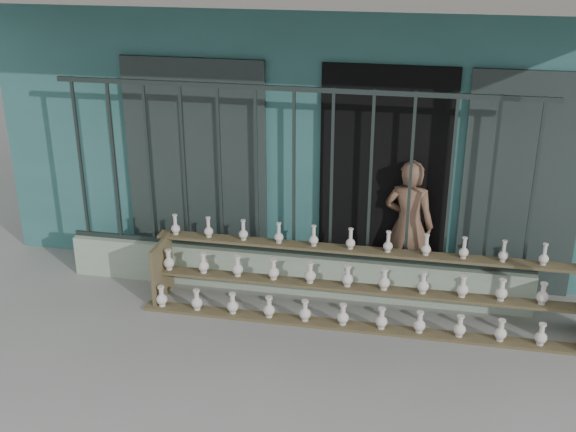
# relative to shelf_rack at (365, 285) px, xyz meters

# --- Properties ---
(ground) EXTENTS (60.00, 60.00, 0.00)m
(ground) POSITION_rel_shelf_rack_xyz_m (-0.81, -0.89, -0.36)
(ground) COLOR slate
(workshop_building) EXTENTS (7.40, 6.60, 3.21)m
(workshop_building) POSITION_rel_shelf_rack_xyz_m (-0.81, 3.34, 1.26)
(workshop_building) COLOR #2C5E5C
(workshop_building) RESTS_ON ground
(parapet_wall) EXTENTS (5.00, 0.20, 0.45)m
(parapet_wall) POSITION_rel_shelf_rack_xyz_m (-0.81, 0.41, -0.14)
(parapet_wall) COLOR #92A68E
(parapet_wall) RESTS_ON ground
(security_fence) EXTENTS (5.00, 0.04, 1.80)m
(security_fence) POSITION_rel_shelf_rack_xyz_m (-0.81, 0.41, 0.99)
(security_fence) COLOR #283330
(security_fence) RESTS_ON parapet_wall
(shelf_rack) EXTENTS (4.50, 0.68, 0.85)m
(shelf_rack) POSITION_rel_shelf_rack_xyz_m (0.00, 0.00, 0.00)
(shelf_rack) COLOR brown
(shelf_rack) RESTS_ON ground
(elderly_woman) EXTENTS (0.59, 0.44, 1.46)m
(elderly_woman) POSITION_rel_shelf_rack_xyz_m (0.37, 0.76, 0.37)
(elderly_woman) COLOR brown
(elderly_woman) RESTS_ON ground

